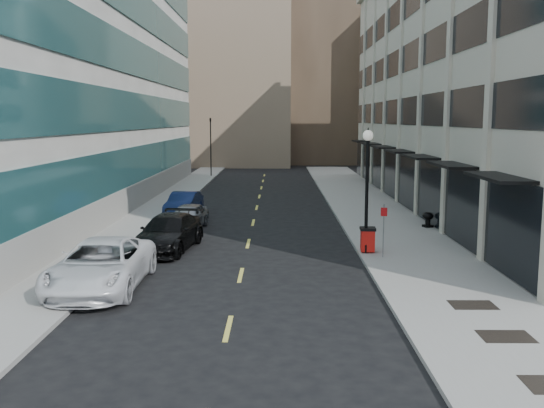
{
  "coord_description": "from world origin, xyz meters",
  "views": [
    {
      "loc": [
        1.42,
        -14.75,
        5.97
      ],
      "look_at": [
        1.18,
        11.04,
        2.35
      ],
      "focal_mm": 40.0,
      "sensor_mm": 36.0,
      "label": 1
    }
  ],
  "objects_px": {
    "urn_planter": "(428,218)",
    "traffic_signal": "(210,122)",
    "trash_bin": "(368,239)",
    "sign_post": "(384,223)",
    "car_white_van": "(101,265)",
    "car_silver_sedan": "(188,216)",
    "car_blue_sedan": "(184,204)",
    "lamppost": "(367,180)",
    "car_black_pickup": "(168,233)"
  },
  "relations": [
    {
      "from": "traffic_signal",
      "to": "car_white_van",
      "type": "distance_m",
      "value": 42.28
    },
    {
      "from": "car_silver_sedan",
      "to": "lamppost",
      "type": "distance_m",
      "value": 11.29
    },
    {
      "from": "car_blue_sedan",
      "to": "lamppost",
      "type": "xyz_separation_m",
      "value": [
        9.73,
        -11.17,
        2.64
      ]
    },
    {
      "from": "car_black_pickup",
      "to": "urn_planter",
      "type": "distance_m",
      "value": 14.21
    },
    {
      "from": "car_black_pickup",
      "to": "car_silver_sedan",
      "type": "xyz_separation_m",
      "value": [
        0.09,
        5.45,
        -0.11
      ]
    },
    {
      "from": "traffic_signal",
      "to": "lamppost",
      "type": "distance_m",
      "value": 38.25
    },
    {
      "from": "car_black_pickup",
      "to": "car_silver_sedan",
      "type": "relative_size",
      "value": 1.36
    },
    {
      "from": "urn_planter",
      "to": "lamppost",
      "type": "bearing_deg",
      "value": -123.93
    },
    {
      "from": "traffic_signal",
      "to": "car_black_pickup",
      "type": "relative_size",
      "value": 1.26
    },
    {
      "from": "trash_bin",
      "to": "sign_post",
      "type": "height_order",
      "value": "sign_post"
    },
    {
      "from": "car_white_van",
      "to": "car_blue_sedan",
      "type": "xyz_separation_m",
      "value": [
        0.37,
        16.55,
        -0.13
      ]
    },
    {
      "from": "car_black_pickup",
      "to": "lamppost",
      "type": "height_order",
      "value": "lamppost"
    },
    {
      "from": "car_white_van",
      "to": "lamppost",
      "type": "bearing_deg",
      "value": 27.83
    },
    {
      "from": "car_white_van",
      "to": "car_silver_sedan",
      "type": "bearing_deg",
      "value": 83.52
    },
    {
      "from": "lamppost",
      "to": "car_black_pickup",
      "type": "bearing_deg",
      "value": 172.94
    },
    {
      "from": "car_blue_sedan",
      "to": "sign_post",
      "type": "height_order",
      "value": "sign_post"
    },
    {
      "from": "traffic_signal",
      "to": "lamppost",
      "type": "xyz_separation_m",
      "value": [
        10.8,
        -36.61,
        -2.35
      ]
    },
    {
      "from": "car_blue_sedan",
      "to": "trash_bin",
      "type": "bearing_deg",
      "value": -42.85
    },
    {
      "from": "sign_post",
      "to": "traffic_signal",
      "type": "bearing_deg",
      "value": 118.73
    },
    {
      "from": "car_blue_sedan",
      "to": "trash_bin",
      "type": "relative_size",
      "value": 4.06
    },
    {
      "from": "trash_bin",
      "to": "car_black_pickup",
      "type": "bearing_deg",
      "value": 177.4
    },
    {
      "from": "car_silver_sedan",
      "to": "trash_bin",
      "type": "height_order",
      "value": "car_silver_sedan"
    },
    {
      "from": "car_black_pickup",
      "to": "urn_planter",
      "type": "relative_size",
      "value": 6.74
    },
    {
      "from": "car_silver_sedan",
      "to": "trash_bin",
      "type": "bearing_deg",
      "value": -28.5
    },
    {
      "from": "car_white_van",
      "to": "car_blue_sedan",
      "type": "bearing_deg",
      "value": 88.5
    },
    {
      "from": "car_blue_sedan",
      "to": "lamppost",
      "type": "height_order",
      "value": "lamppost"
    },
    {
      "from": "car_white_van",
      "to": "trash_bin",
      "type": "bearing_deg",
      "value": 28.2
    },
    {
      "from": "car_black_pickup",
      "to": "trash_bin",
      "type": "relative_size",
      "value": 5.06
    },
    {
      "from": "sign_post",
      "to": "urn_planter",
      "type": "xyz_separation_m",
      "value": [
        3.69,
        7.27,
        -0.98
      ]
    },
    {
      "from": "traffic_signal",
      "to": "sign_post",
      "type": "xyz_separation_m",
      "value": [
        11.41,
        -37.5,
        -4.09
      ]
    },
    {
      "from": "car_white_van",
      "to": "urn_planter",
      "type": "bearing_deg",
      "value": 39.04
    },
    {
      "from": "car_blue_sedan",
      "to": "car_white_van",
      "type": "bearing_deg",
      "value": -85.84
    },
    {
      "from": "car_white_van",
      "to": "urn_planter",
      "type": "distance_m",
      "value": 18.6
    },
    {
      "from": "car_silver_sedan",
      "to": "urn_planter",
      "type": "relative_size",
      "value": 4.94
    },
    {
      "from": "car_black_pickup",
      "to": "car_white_van",
      "type": "bearing_deg",
      "value": -92.93
    },
    {
      "from": "traffic_signal",
      "to": "car_blue_sedan",
      "type": "bearing_deg",
      "value": -87.6
    },
    {
      "from": "car_silver_sedan",
      "to": "traffic_signal",
      "type": "bearing_deg",
      "value": 101.11
    },
    {
      "from": "car_white_van",
      "to": "urn_planter",
      "type": "height_order",
      "value": "car_white_van"
    },
    {
      "from": "car_black_pickup",
      "to": "urn_planter",
      "type": "height_order",
      "value": "car_black_pickup"
    },
    {
      "from": "traffic_signal",
      "to": "trash_bin",
      "type": "xyz_separation_m",
      "value": [
        10.9,
        -36.48,
        -4.98
      ]
    },
    {
      "from": "traffic_signal",
      "to": "trash_bin",
      "type": "relative_size",
      "value": 6.36
    },
    {
      "from": "traffic_signal",
      "to": "car_silver_sedan",
      "type": "height_order",
      "value": "traffic_signal"
    },
    {
      "from": "urn_planter",
      "to": "traffic_signal",
      "type": "bearing_deg",
      "value": 116.55
    },
    {
      "from": "car_white_van",
      "to": "car_silver_sedan",
      "type": "relative_size",
      "value": 1.53
    },
    {
      "from": "traffic_signal",
      "to": "car_blue_sedan",
      "type": "xyz_separation_m",
      "value": [
        1.07,
        -25.45,
        -4.98
      ]
    },
    {
      "from": "car_white_van",
      "to": "car_silver_sedan",
      "type": "xyz_separation_m",
      "value": [
        1.31,
        11.94,
        -0.17
      ]
    },
    {
      "from": "car_silver_sedan",
      "to": "urn_planter",
      "type": "bearing_deg",
      "value": 6.6
    },
    {
      "from": "traffic_signal",
      "to": "lamppost",
      "type": "height_order",
      "value": "traffic_signal"
    },
    {
      "from": "trash_bin",
      "to": "sign_post",
      "type": "distance_m",
      "value": 1.45
    },
    {
      "from": "car_black_pickup",
      "to": "sign_post",
      "type": "bearing_deg",
      "value": -4.12
    }
  ]
}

